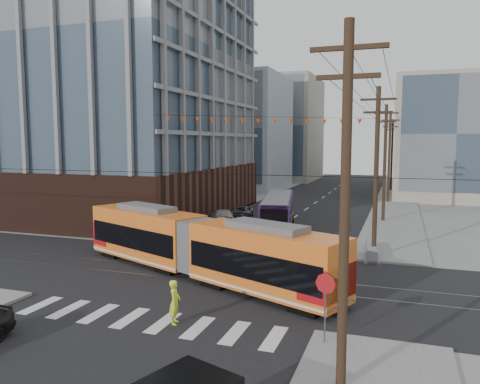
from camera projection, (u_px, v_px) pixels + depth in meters
The scene contains 16 objects.
ground at pixel (178, 298), 22.67m from camera, with size 160.00×160.00×0.00m, color slate.
office_building at pixel (88, 78), 49.91m from camera, with size 30.00×25.00×28.60m, color #381E16.
bg_bldg_nw_near at pixel (228, 133), 76.09m from camera, with size 18.00×16.00×18.00m, color #8C99A5.
bg_bldg_ne_near at pixel (451, 138), 61.68m from camera, with size 14.00×14.00×16.00m, color gray.
bg_bldg_nw_far at pixel (277, 130), 93.79m from camera, with size 16.00×18.00×20.00m, color gray.
bg_bldg_ne_far at pixel (452, 145), 79.93m from camera, with size 16.00×16.00×14.00m, color #8C99A5.
utility_pole_near at pixel (345, 212), 13.67m from camera, with size 0.30×0.30×11.00m, color black.
utility_pole_far at pixel (392, 155), 71.91m from camera, with size 0.30×0.30×11.00m, color black.
streetcar at pixel (199, 246), 26.11m from camera, with size 18.11×2.55×3.49m, color orange, non-canonical shape.
city_bus at pixel (278, 213), 39.70m from camera, with size 2.37×10.92×3.09m, color #2B1541, non-canonical shape.
parked_car_silver at pixel (202, 226), 37.76m from camera, with size 1.63×4.66×1.54m, color #A8A8A8.
parked_car_white at pixel (223, 217), 42.67m from camera, with size 2.01×4.95×1.44m, color silver.
parked_car_grey at pixel (242, 211), 46.69m from camera, with size 2.09×4.53×1.26m, color #4C4C4E.
pedestrian at pixel (175, 302), 19.42m from camera, with size 0.68×0.44×1.86m, color #D6EE2F.
stop_sign at pixel (325, 312), 17.25m from camera, with size 0.79×0.79×2.59m, color #AF1619, non-canonical shape.
jersey_barrier at pixel (371, 250), 30.99m from camera, with size 0.97×4.31×0.86m, color slate.
Camera 1 is at (10.04, -19.79, 7.56)m, focal length 35.00 mm.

